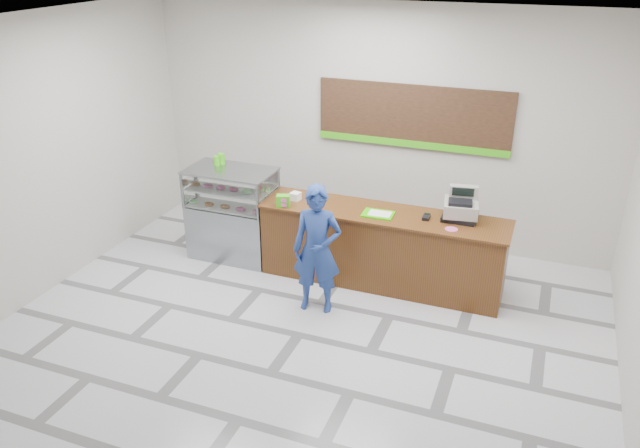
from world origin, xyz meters
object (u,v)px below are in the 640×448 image
at_px(display_case, 232,213).
at_px(cash_register, 461,207).
at_px(sales_counter, 381,248).
at_px(customer, 317,250).
at_px(serving_tray, 378,214).

height_order(display_case, cash_register, cash_register).
distance_m(sales_counter, customer, 1.11).
xyz_separation_m(display_case, cash_register, (3.18, 0.19, 0.50)).
xyz_separation_m(sales_counter, customer, (-0.56, -0.90, 0.30)).
height_order(sales_counter, customer, customer).
bearing_deg(display_case, customer, -28.57).
bearing_deg(customer, serving_tray, 47.75).
bearing_deg(sales_counter, cash_register, 10.96).
relative_size(sales_counter, serving_tray, 8.07).
relative_size(serving_tray, customer, 0.25).
distance_m(display_case, serving_tray, 2.21).
xyz_separation_m(sales_counter, cash_register, (0.96, 0.19, 0.66)).
bearing_deg(serving_tray, cash_register, 13.57).
bearing_deg(display_case, cash_register, 3.34).
xyz_separation_m(display_case, serving_tray, (2.18, -0.09, 0.37)).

